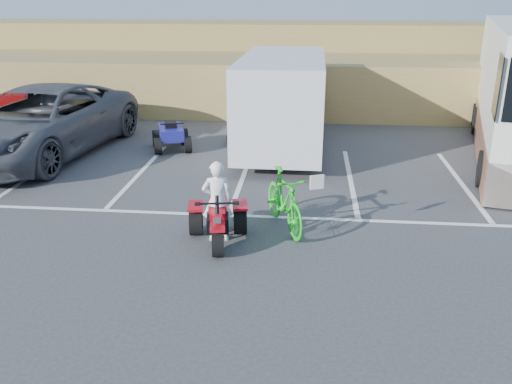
# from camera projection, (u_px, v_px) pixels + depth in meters

# --- Properties ---
(ground) EXTENTS (100.00, 100.00, 0.00)m
(ground) POSITION_uv_depth(u_px,v_px,m) (208.00, 270.00, 9.16)
(ground) COLOR #363639
(ground) RESTS_ON ground
(parking_stripes) EXTENTS (28.00, 5.16, 0.01)m
(parking_stripes) POSITION_uv_depth(u_px,v_px,m) (275.00, 189.00, 12.87)
(parking_stripes) COLOR white
(parking_stripes) RESTS_ON ground
(grass_embankment) EXTENTS (40.00, 8.50, 3.10)m
(grass_embankment) POSITION_uv_depth(u_px,v_px,m) (273.00, 66.00, 23.09)
(grass_embankment) COLOR olive
(grass_embankment) RESTS_ON ground
(red_trike_atv) EXTENTS (1.36, 1.67, 0.98)m
(red_trike_atv) POSITION_uv_depth(u_px,v_px,m) (218.00, 243.00, 10.16)
(red_trike_atv) COLOR #AD0917
(red_trike_atv) RESTS_ON ground
(rider) EXTENTS (0.62, 0.46, 1.56)m
(rider) POSITION_uv_depth(u_px,v_px,m) (217.00, 201.00, 10.03)
(rider) COLOR white
(rider) RESTS_ON ground
(green_dirt_bike) EXTENTS (1.26, 2.03, 1.18)m
(green_dirt_bike) POSITION_uv_depth(u_px,v_px,m) (284.00, 200.00, 10.59)
(green_dirt_bike) COLOR #14BF19
(green_dirt_bike) RESTS_ON ground
(grey_pickup) EXTENTS (4.07, 7.24, 1.91)m
(grey_pickup) POSITION_uv_depth(u_px,v_px,m) (40.00, 122.00, 15.32)
(grey_pickup) COLOR #44464C
(grey_pickup) RESTS_ON ground
(red_car) EXTENTS (2.06, 4.42, 1.47)m
(red_car) POSITION_uv_depth(u_px,v_px,m) (17.00, 112.00, 17.56)
(red_car) COLOR #920907
(red_car) RESTS_ON ground
(cargo_trailer) EXTENTS (2.38, 5.82, 2.71)m
(cargo_trailer) POSITION_uv_depth(u_px,v_px,m) (282.00, 100.00, 15.66)
(cargo_trailer) COLOR silver
(cargo_trailer) RESTS_ON ground
(quad_atv_blue) EXTENTS (1.45, 1.68, 0.92)m
(quad_atv_blue) POSITION_uv_depth(u_px,v_px,m) (172.00, 149.00, 16.14)
(quad_atv_blue) COLOR navy
(quad_atv_blue) RESTS_ON ground
(quad_atv_green) EXTENTS (1.43, 1.66, 0.92)m
(quad_atv_green) POSITION_uv_depth(u_px,v_px,m) (252.00, 143.00, 16.80)
(quad_atv_green) COLOR #155C25
(quad_atv_green) RESTS_ON ground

